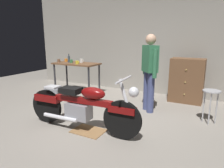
{
  "coord_description": "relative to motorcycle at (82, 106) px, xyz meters",
  "views": [
    {
      "loc": [
        1.88,
        -2.92,
        1.6
      ],
      "look_at": [
        -0.05,
        0.7,
        0.65
      ],
      "focal_mm": 32.38,
      "sensor_mm": 36.0,
      "label": 1
    }
  ],
  "objects": [
    {
      "name": "storage_bin",
      "position": [
        -1.68,
        1.1,
        -0.28
      ],
      "size": [
        0.44,
        0.32,
        0.34
      ],
      "primitive_type": "cube",
      "color": "gray",
      "rests_on": "ground_plane"
    },
    {
      "name": "mug_orange_travel",
      "position": [
        -2.01,
        1.98,
        0.49
      ],
      "size": [
        0.12,
        0.09,
        0.09
      ],
      "color": "orange",
      "rests_on": "workbench"
    },
    {
      "name": "ground_plane",
      "position": [
        0.14,
        0.25,
        -0.45
      ],
      "size": [
        12.0,
        12.0,
        0.0
      ],
      "primitive_type": "plane",
      "color": "gray"
    },
    {
      "name": "motorcycle",
      "position": [
        0.0,
        0.0,
        0.0
      ],
      "size": [
        2.19,
        0.6,
        1.0
      ],
      "rotation": [
        0.0,
        0.0,
        0.05
      ],
      "color": "black",
      "rests_on": "ground_plane"
    },
    {
      "name": "drip_tray",
      "position": [
        0.13,
        0.0,
        -0.44
      ],
      "size": [
        0.56,
        0.4,
        0.01
      ],
      "primitive_type": "cube",
      "color": "olive",
      "rests_on": "ground_plane"
    },
    {
      "name": "back_wall",
      "position": [
        0.14,
        3.05,
        1.1
      ],
      "size": [
        8.0,
        0.12,
        3.1
      ],
      "primitive_type": "cube",
      "color": "gray",
      "rests_on": "ground_plane"
    },
    {
      "name": "person_standing",
      "position": [
        0.72,
        1.48,
        0.48
      ],
      "size": [
        0.42,
        0.44,
        1.67
      ],
      "rotation": [
        0.0,
        0.0,
        2.31
      ],
      "color": "#424B7B",
      "rests_on": "ground_plane"
    },
    {
      "name": "shop_stool",
      "position": [
        1.96,
        1.39,
        0.05
      ],
      "size": [
        0.32,
        0.32,
        0.64
      ],
      "color": "#B2B2B7",
      "rests_on": "ground_plane"
    },
    {
      "name": "mug_white_ceramic",
      "position": [
        -1.44,
        1.98,
        0.51
      ],
      "size": [
        0.12,
        0.09,
        0.11
      ],
      "color": "white",
      "rests_on": "workbench"
    },
    {
      "name": "mug_green_speckled",
      "position": [
        -1.65,
        1.78,
        0.5
      ],
      "size": [
        0.11,
        0.08,
        0.1
      ],
      "color": "#3D7F4C",
      "rests_on": "workbench"
    },
    {
      "name": "mug_yellow_tall",
      "position": [
        -1.34,
        1.65,
        0.5
      ],
      "size": [
        0.12,
        0.09,
        0.09
      ],
      "color": "yellow",
      "rests_on": "workbench"
    },
    {
      "name": "mug_brown_stoneware",
      "position": [
        -2.07,
        1.74,
        0.5
      ],
      "size": [
        0.11,
        0.08,
        0.09
      ],
      "color": "brown",
      "rests_on": "workbench"
    },
    {
      "name": "bottle",
      "position": [
        -1.79,
        1.85,
        0.55
      ],
      "size": [
        0.06,
        0.06,
        0.24
      ],
      "color": "#3F4C59",
      "rests_on": "workbench"
    },
    {
      "name": "workbench",
      "position": [
        -1.53,
        1.85,
        0.34
      ],
      "size": [
        1.3,
        0.64,
        0.9
      ],
      "color": "brown",
      "rests_on": "ground_plane"
    },
    {
      "name": "wooden_dresser",
      "position": [
        1.35,
        2.55,
        0.1
      ],
      "size": [
        0.8,
        0.47,
        1.1
      ],
      "color": "brown",
      "rests_on": "ground_plane"
    }
  ]
}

